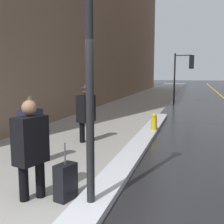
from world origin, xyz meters
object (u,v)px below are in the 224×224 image
pedestrian_in_glasses (31,145)px  rolling_suitcase (66,182)px  fire_hydrant (154,123)px  pedestrian_in_fedora (31,127)px  traffic_light_near (185,67)px  pedestrian_trailing (86,110)px  lamp_post (89,33)px

pedestrian_in_glasses → rolling_suitcase: bearing=119.6°
fire_hydrant → pedestrian_in_fedora: bearing=-118.1°
pedestrian_in_fedora → traffic_light_near: bearing=-174.9°
pedestrian_in_glasses → pedestrian_trailing: 3.83m
fire_hydrant → pedestrian_in_glasses: bearing=-102.1°
lamp_post → rolling_suitcase: 2.34m
rolling_suitcase → pedestrian_trailing: bearing=-147.5°
rolling_suitcase → fire_hydrant: rolling_suitcase is taller
traffic_light_near → fire_hydrant: 10.63m
lamp_post → pedestrian_in_glasses: (-1.02, 0.04, -1.68)m
traffic_light_near → pedestrian_trailing: traffic_light_near is taller
lamp_post → fire_hydrant: size_ratio=6.04×
fire_hydrant → pedestrian_trailing: bearing=-134.5°
traffic_light_near → rolling_suitcase: 16.05m
traffic_light_near → pedestrian_trailing: bearing=-94.8°
pedestrian_trailing → pedestrian_in_glasses: bearing=24.4°
rolling_suitcase → fire_hydrant: size_ratio=1.36×
pedestrian_in_glasses → fire_hydrant: (1.20, 5.58, -0.55)m
pedestrian_in_fedora → rolling_suitcase: 2.12m
lamp_post → fire_hydrant: 6.04m
lamp_post → traffic_light_near: 16.04m
pedestrian_in_glasses → fire_hydrant: pedestrian_in_glasses is taller
traffic_light_near → pedestrian_in_glasses: traffic_light_near is taller
pedestrian_trailing → fire_hydrant: (1.75, 1.78, -0.61)m
rolling_suitcase → fire_hydrant: 5.49m
traffic_light_near → pedestrian_in_fedora: traffic_light_near is taller
lamp_post → fire_hydrant: lamp_post is taller
pedestrian_in_glasses → lamp_post: bearing=104.1°
traffic_light_near → lamp_post: bearing=-86.6°
pedestrian_in_fedora → pedestrian_trailing: 2.30m
traffic_light_near → pedestrian_trailing: (-2.41, -12.19, -1.47)m
traffic_light_near → pedestrian_in_fedora: bearing=-94.6°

